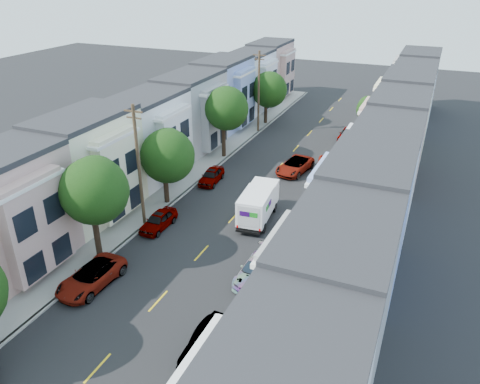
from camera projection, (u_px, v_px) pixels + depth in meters
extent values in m
plane|color=black|center=(201.00, 253.00, 34.78)|extent=(160.00, 160.00, 0.00)
cube|color=black|center=(270.00, 177.00, 47.18)|extent=(12.00, 70.00, 0.02)
cube|color=gray|center=(216.00, 168.00, 49.29)|extent=(0.30, 70.00, 0.15)
cube|color=gray|center=(329.00, 187.00, 45.02)|extent=(0.30, 70.00, 0.15)
cube|color=gray|center=(205.00, 166.00, 49.75)|extent=(2.60, 70.00, 0.15)
cube|color=gray|center=(342.00, 189.00, 44.56)|extent=(2.60, 70.00, 0.15)
cube|color=gold|center=(270.00, 177.00, 47.19)|extent=(0.12, 70.00, 0.01)
cube|color=white|center=(174.00, 161.00, 51.12)|extent=(5.00, 70.00, 8.50)
cube|color=white|center=(383.00, 197.00, 43.25)|extent=(5.00, 70.00, 8.50)
cylinder|color=black|center=(97.00, 235.00, 33.46)|extent=(0.44, 0.44, 3.85)
sphere|color=#245815|center=(93.00, 191.00, 31.80)|extent=(4.70, 4.70, 4.70)
cylinder|color=black|center=(166.00, 188.00, 41.48)|extent=(0.44, 0.44, 2.96)
sphere|color=#245815|center=(167.00, 156.00, 40.00)|extent=(4.70, 4.70, 4.70)
cylinder|color=black|center=(224.00, 140.00, 51.31)|extent=(0.44, 0.44, 3.97)
sphere|color=#245815|center=(226.00, 108.00, 49.62)|extent=(4.70, 4.70, 4.70)
cylinder|color=black|center=(266.00, 113.00, 62.56)|extent=(0.44, 0.44, 3.01)
sphere|color=#245815|center=(268.00, 90.00, 61.08)|extent=(4.70, 4.70, 4.70)
cylinder|color=black|center=(364.00, 129.00, 56.87)|extent=(0.44, 0.44, 2.73)
sphere|color=#245815|center=(369.00, 109.00, 55.69)|extent=(3.10, 3.10, 3.10)
cylinder|color=#42301E|center=(139.00, 169.00, 36.47)|extent=(0.26, 0.26, 10.00)
cube|color=#42301E|center=(133.00, 111.00, 34.46)|extent=(1.60, 0.12, 0.12)
cylinder|color=#42301E|center=(259.00, 93.00, 57.98)|extent=(0.26, 0.26, 10.00)
cube|color=#42301E|center=(259.00, 55.00, 55.96)|extent=(1.60, 0.12, 0.12)
cube|color=white|center=(254.00, 206.00, 37.95)|extent=(2.19, 3.92, 2.14)
cube|color=white|center=(267.00, 193.00, 40.36)|extent=(2.19, 1.82, 1.97)
cube|color=black|center=(258.00, 214.00, 39.15)|extent=(2.01, 5.63, 0.22)
cube|color=#2D0A51|center=(241.00, 213.00, 36.33)|extent=(0.82, 0.04, 0.40)
cube|color=#198C1E|center=(250.00, 215.00, 36.07)|extent=(0.64, 0.04, 0.40)
cylinder|color=black|center=(238.00, 223.00, 37.97)|extent=(0.26, 0.82, 0.82)
cylinder|color=black|center=(261.00, 228.00, 37.28)|extent=(0.26, 0.82, 0.82)
cylinder|color=black|center=(255.00, 204.00, 41.01)|extent=(0.26, 0.82, 0.82)
cylinder|color=black|center=(276.00, 208.00, 40.32)|extent=(0.26, 0.82, 0.82)
imported|color=black|center=(295.00, 166.00, 48.05)|extent=(3.22, 5.53, 1.45)
imported|color=#111B3D|center=(91.00, 277.00, 30.95)|extent=(2.62, 5.25, 1.43)
imported|color=#9FA0A2|center=(158.00, 221.00, 37.84)|extent=(1.64, 4.22, 1.36)
imported|color=#600A06|center=(211.00, 176.00, 45.84)|extent=(1.97, 4.32, 1.36)
imported|color=#37393A|center=(208.00, 342.00, 25.63)|extent=(1.66, 4.32, 1.42)
imported|color=silver|center=(257.00, 269.00, 31.76)|extent=(2.13, 4.84, 1.44)
imported|color=black|center=(327.00, 166.00, 48.24)|extent=(2.64, 4.96, 1.33)
imported|color=black|center=(348.00, 134.00, 56.97)|extent=(1.99, 4.68, 1.49)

